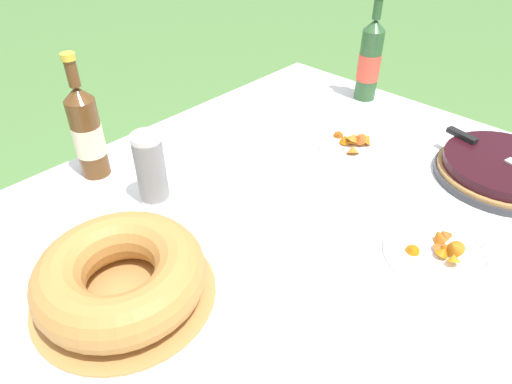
{
  "coord_description": "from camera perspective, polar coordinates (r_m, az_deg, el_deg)",
  "views": [
    {
      "loc": [
        -0.6,
        -0.51,
        1.41
      ],
      "look_at": [
        0.03,
        0.08,
        0.77
      ],
      "focal_mm": 32.0,
      "sensor_mm": 36.0,
      "label": 1
    }
  ],
  "objects": [
    {
      "name": "cup_stack",
      "position": [
        1.12,
        -13.02,
        2.82
      ],
      "size": [
        0.07,
        0.07,
        0.19
      ],
      "color": "white",
      "rests_on": "tablecloth"
    },
    {
      "name": "serving_knife",
      "position": [
        1.37,
        27.92,
        4.28
      ],
      "size": [
        0.11,
        0.37,
        0.01
      ],
      "rotation": [
        0.0,
        0.0,
        4.47
      ],
      "color": "silver",
      "rests_on": "berry_tart"
    },
    {
      "name": "cider_bottle_green",
      "position": [
        1.65,
        14.02,
        15.68
      ],
      "size": [
        0.08,
        0.08,
        0.35
      ],
      "color": "#2D562D",
      "rests_on": "tablecloth"
    },
    {
      "name": "berry_tart",
      "position": [
        1.37,
        28.48,
        2.47
      ],
      "size": [
        0.34,
        0.34,
        0.06
      ],
      "color": "#38383D",
      "rests_on": "tablecloth"
    },
    {
      "name": "bundt_cake",
      "position": [
        0.92,
        -16.54,
        -10.08
      ],
      "size": [
        0.36,
        0.36,
        0.11
      ],
      "color": "#B78447",
      "rests_on": "tablecloth"
    },
    {
      "name": "snack_plate_right",
      "position": [
        1.38,
        12.09,
        5.92
      ],
      "size": [
        0.2,
        0.2,
        0.06
      ],
      "color": "white",
      "rests_on": "tablecloth"
    },
    {
      "name": "cider_bottle_amber",
      "position": [
        1.26,
        -20.37,
        7.03
      ],
      "size": [
        0.08,
        0.08,
        0.33
      ],
      "color": "brown",
      "rests_on": "tablecloth"
    },
    {
      "name": "snack_plate_left",
      "position": [
        1.07,
        21.66,
        -6.87
      ],
      "size": [
        0.22,
        0.22,
        0.06
      ],
      "color": "white",
      "rests_on": "tablecloth"
    },
    {
      "name": "garden_table",
      "position": [
        1.09,
        1.93,
        -7.37
      ],
      "size": [
        1.71,
        1.23,
        0.7
      ],
      "color": "#A87A47",
      "rests_on": "ground_plane"
    },
    {
      "name": "tablecloth",
      "position": [
        1.06,
        1.98,
        -5.65
      ],
      "size": [
        1.72,
        1.24,
        0.1
      ],
      "color": "white",
      "rests_on": "garden_table"
    }
  ]
}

